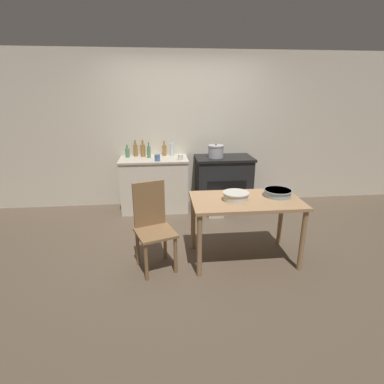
# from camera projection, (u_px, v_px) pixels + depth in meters

# --- Properties ---
(ground_plane) EXTENTS (14.00, 14.00, 0.00)m
(ground_plane) POSITION_uv_depth(u_px,v_px,m) (195.00, 242.00, 4.00)
(ground_plane) COLOR brown
(wall_back) EXTENTS (8.00, 0.07, 2.55)m
(wall_back) POSITION_uv_depth(u_px,v_px,m) (185.00, 131.00, 5.09)
(wall_back) COLOR beige
(wall_back) RESTS_ON ground_plane
(counter_cabinet) EXTENTS (1.11, 0.61, 0.88)m
(counter_cabinet) POSITION_uv_depth(u_px,v_px,m) (155.00, 184.00, 5.00)
(counter_cabinet) COLOR beige
(counter_cabinet) RESTS_ON ground_plane
(stove) EXTENTS (0.95, 0.62, 0.88)m
(stove) POSITION_uv_depth(u_px,v_px,m) (223.00, 182.00, 5.11)
(stove) COLOR black
(stove) RESTS_ON ground_plane
(work_table) EXTENTS (1.23, 0.72, 0.75)m
(work_table) POSITION_uv_depth(u_px,v_px,m) (245.00, 208.00, 3.41)
(work_table) COLOR #A87F56
(work_table) RESTS_ON ground_plane
(chair) EXTENTS (0.51, 0.51, 0.98)m
(chair) POSITION_uv_depth(u_px,v_px,m) (153.00, 224.00, 3.31)
(chair) COLOR olive
(chair) RESTS_ON ground_plane
(flour_sack) EXTENTS (0.24, 0.17, 0.37)m
(flour_sack) POSITION_uv_depth(u_px,v_px,m) (216.00, 206.00, 4.76)
(flour_sack) COLOR beige
(flour_sack) RESTS_ON ground_plane
(stock_pot) EXTENTS (0.26, 0.26, 0.23)m
(stock_pot) POSITION_uv_depth(u_px,v_px,m) (216.00, 151.00, 4.89)
(stock_pot) COLOR #A8A8AD
(stock_pot) RESTS_ON stove
(mixing_bowl_large) EXTENTS (0.32, 0.32, 0.08)m
(mixing_bowl_large) POSITION_uv_depth(u_px,v_px,m) (278.00, 193.00, 3.46)
(mixing_bowl_large) COLOR #93A8B2
(mixing_bowl_large) RESTS_ON work_table
(mixing_bowl_small) EXTENTS (0.29, 0.29, 0.09)m
(mixing_bowl_small) POSITION_uv_depth(u_px,v_px,m) (236.00, 196.00, 3.33)
(mixing_bowl_small) COLOR silver
(mixing_bowl_small) RESTS_ON work_table
(bottle_far_left) EXTENTS (0.07, 0.07, 0.25)m
(bottle_far_left) POSITION_uv_depth(u_px,v_px,m) (164.00, 150.00, 5.04)
(bottle_far_left) COLOR olive
(bottle_far_left) RESTS_ON counter_cabinet
(bottle_left) EXTENTS (0.06, 0.06, 0.25)m
(bottle_left) POSITION_uv_depth(u_px,v_px,m) (149.00, 152.00, 4.89)
(bottle_left) COLOR #517F5B
(bottle_left) RESTS_ON counter_cabinet
(bottle_mid_left) EXTENTS (0.07, 0.07, 0.30)m
(bottle_mid_left) POSITION_uv_depth(u_px,v_px,m) (172.00, 149.00, 5.01)
(bottle_mid_left) COLOR silver
(bottle_mid_left) RESTS_ON counter_cabinet
(bottle_center_left) EXTENTS (0.07, 0.07, 0.21)m
(bottle_center_left) POSITION_uv_depth(u_px,v_px,m) (127.00, 152.00, 4.92)
(bottle_center_left) COLOR #517F5B
(bottle_center_left) RESTS_ON counter_cabinet
(bottle_center) EXTENTS (0.07, 0.07, 0.27)m
(bottle_center) POSITION_uv_depth(u_px,v_px,m) (135.00, 150.00, 5.00)
(bottle_center) COLOR olive
(bottle_center) RESTS_ON counter_cabinet
(bottle_center_right) EXTENTS (0.08, 0.08, 0.27)m
(bottle_center_right) POSITION_uv_depth(u_px,v_px,m) (143.00, 150.00, 4.97)
(bottle_center_right) COLOR olive
(bottle_center_right) RESTS_ON counter_cabinet
(cup_mid_right) EXTENTS (0.09, 0.09, 0.10)m
(cup_mid_right) POSITION_uv_depth(u_px,v_px,m) (157.00, 158.00, 4.66)
(cup_mid_right) COLOR #4C6B99
(cup_mid_right) RESTS_ON counter_cabinet
(cup_right) EXTENTS (0.08, 0.08, 0.09)m
(cup_right) POSITION_uv_depth(u_px,v_px,m) (180.00, 157.00, 4.74)
(cup_right) COLOR silver
(cup_right) RESTS_ON counter_cabinet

